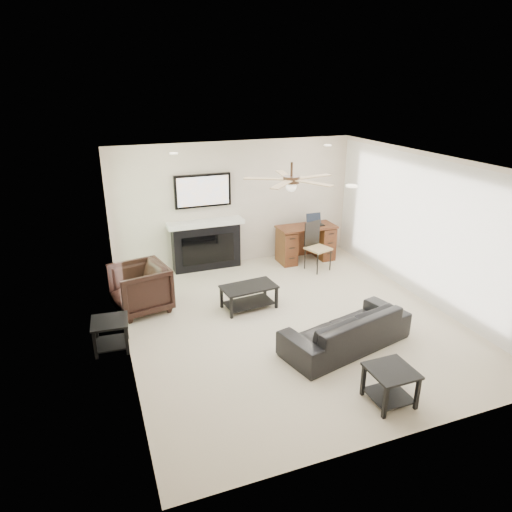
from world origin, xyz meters
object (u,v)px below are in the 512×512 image
object	(u,v)px
sofa	(346,329)
desk	(306,243)
armchair	(140,288)
coffee_table	(249,297)
fireplace_unit	(206,223)

from	to	relation	value
sofa	desk	distance (m)	3.37
armchair	coffee_table	size ratio (longest dim) A/B	0.97
armchair	coffee_table	xyz separation A→B (m)	(1.70, -0.55, -0.20)
coffee_table	fireplace_unit	distance (m)	2.09
armchair	fireplace_unit	xyz separation A→B (m)	(1.49, 1.39, 0.56)
armchair	desk	xyz separation A→B (m)	(3.55, 1.08, -0.02)
armchair	desk	world-z (taller)	armchair
armchair	desk	size ratio (longest dim) A/B	0.71
fireplace_unit	sofa	bearing A→B (deg)	-72.54
sofa	desk	size ratio (longest dim) A/B	1.59
sofa	coffee_table	distance (m)	1.84
sofa	desk	world-z (taller)	desk
coffee_table	desk	size ratio (longest dim) A/B	0.74
coffee_table	armchair	bearing A→B (deg)	156.47
desk	coffee_table	bearing A→B (deg)	-138.65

